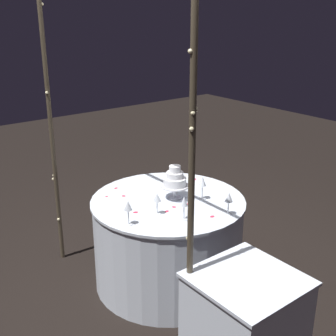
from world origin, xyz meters
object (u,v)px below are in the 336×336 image
object	(u,v)px
side_table	(244,333)
cake_knife	(173,187)
wine_glass_3	(229,198)
wine_glass_0	(202,182)
tiered_cake	(175,180)
wine_glass_1	(128,207)
wine_glass_2	(184,203)
decorative_arch	(104,109)
wine_glass_4	(157,199)
main_table	(168,241)

from	to	relation	value
side_table	cake_knife	bearing A→B (deg)	-21.34
wine_glass_3	wine_glass_0	bearing A→B (deg)	-6.53
tiered_cake	cake_knife	world-z (taller)	tiered_cake
wine_glass_0	wine_glass_1	xyz separation A→B (m)	(-0.01, 0.69, -0.01)
wine_glass_2	wine_glass_3	xyz separation A→B (m)	(-0.14, -0.30, -0.00)
decorative_arch	wine_glass_4	size ratio (longest dim) A/B	14.91
main_table	wine_glass_0	distance (m)	0.57
wine_glass_1	wine_glass_4	xyz separation A→B (m)	(0.01, -0.25, -0.01)
main_table	wine_glass_4	world-z (taller)	wine_glass_4
side_table	tiered_cake	distance (m)	1.27
main_table	wine_glass_4	distance (m)	0.55
main_table	wine_glass_4	bearing A→B (deg)	124.57
tiered_cake	side_table	bearing A→B (deg)	161.22
side_table	wine_glass_4	distance (m)	1.08
wine_glass_3	wine_glass_2	bearing A→B (deg)	65.54
side_table	tiered_cake	xyz separation A→B (m)	(1.11, -0.38, 0.51)
wine_glass_0	wine_glass_1	world-z (taller)	wine_glass_0
decorative_arch	wine_glass_4	distance (m)	0.75
wine_glass_3	wine_glass_4	xyz separation A→B (m)	(0.32, 0.40, -0.01)
wine_glass_0	tiered_cake	bearing A→B (deg)	47.61
wine_glass_4	main_table	bearing A→B (deg)	-55.43
wine_glass_3	cake_knife	bearing A→B (deg)	-0.18
wine_glass_1	wine_glass_3	xyz separation A→B (m)	(-0.31, -0.65, -0.01)
wine_glass_3	cake_knife	world-z (taller)	wine_glass_3
wine_glass_4	cake_knife	distance (m)	0.52
main_table	wine_glass_3	world-z (taller)	wine_glass_3
main_table	wine_glass_4	xyz separation A→B (m)	(-0.15, 0.22, 0.48)
tiered_cake	wine_glass_3	xyz separation A→B (m)	(-0.46, -0.12, -0.03)
tiered_cake	wine_glass_3	bearing A→B (deg)	-165.34
side_table	wine_glass_0	size ratio (longest dim) A/B	4.02
side_table	cake_knife	world-z (taller)	cake_knife
wine_glass_4	wine_glass_0	bearing A→B (deg)	-90.49
wine_glass_1	wine_glass_2	size ratio (longest dim) A/B	1.01
side_table	wine_glass_1	world-z (taller)	wine_glass_1
tiered_cake	wine_glass_4	bearing A→B (deg)	116.86
side_table	wine_glass_1	size ratio (longest dim) A/B	4.22
wine_glass_3	cake_knife	xyz separation A→B (m)	(0.63, -0.00, -0.12)
decorative_arch	wine_glass_3	world-z (taller)	decorative_arch
wine_glass_3	wine_glass_1	bearing A→B (deg)	64.52
decorative_arch	tiered_cake	xyz separation A→B (m)	(-0.01, -0.59, -0.63)
main_table	wine_glass_3	size ratio (longest dim) A/B	7.07
wine_glass_0	wine_glass_3	distance (m)	0.32
side_table	wine_glass_2	distance (m)	0.94
cake_knife	wine_glass_3	bearing A→B (deg)	179.82
wine_glass_2	side_table	bearing A→B (deg)	165.89
decorative_arch	main_table	bearing A→B (deg)	-89.90
wine_glass_4	cake_knife	xyz separation A→B (m)	(0.31, -0.40, -0.12)
wine_glass_4	cake_knife	bearing A→B (deg)	-52.08
cake_knife	decorative_arch	bearing A→B (deg)	102.85
decorative_arch	tiered_cake	world-z (taller)	decorative_arch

